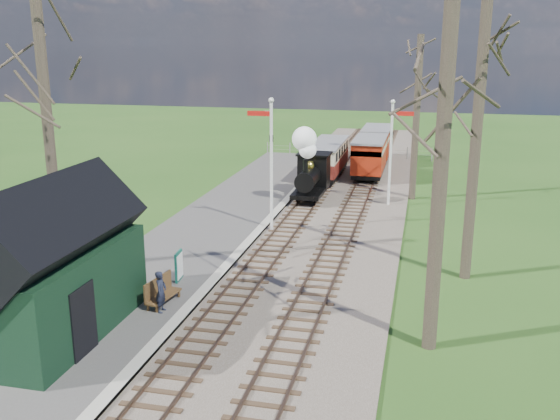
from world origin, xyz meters
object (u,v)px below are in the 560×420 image
Objects in this scene: station_shed at (52,267)px; semaphore_near at (270,155)px; coach at (328,157)px; sign_board at (179,266)px; locomotive at (310,168)px; red_carriage_b at (376,143)px; bench at (160,291)px; person at (161,292)px; red_carriage_a at (369,156)px; semaphore_far at (392,145)px.

station_shed is 1.01× the size of semaphore_near.
coach reaches higher than sign_board.
locomotive is 12.65m from red_carriage_b.
bench is (-2.19, -21.36, -0.79)m from coach.
person is (-1.89, -21.97, -0.53)m from coach.
semaphore_near is at bearing -100.37° from red_carriage_b.
locomotive is 2.55× the size of bench.
bench is (2.11, 2.73, -1.65)m from station_shed.
sign_board is 0.79× the size of person.
coach is at bearing 89.89° from locomotive.
locomotive is at bearing 81.91° from bench.
red_carriage_b is at bearing 79.63° from semaphore_near.
red_carriage_a reaches higher than coach.
sign_board is (-2.38, -19.27, -0.67)m from coach.
person is at bearing -96.46° from semaphore_near.
semaphore_far reaches higher than red_carriage_b.
person is (-1.12, -9.88, -2.74)m from semaphore_near.
red_carriage_a is at bearing 69.19° from locomotive.
coach is at bearing 125.69° from semaphore_far.
locomotive is 0.62× the size of coach.
sign_board is 2.11m from bench.
semaphore_far reaches higher than station_shed.
red_carriage_b is (3.37, 18.40, -2.17)m from semaphore_near.
coach is at bearing 86.36° from semaphore_near.
coach is at bearing 79.89° from station_shed.
semaphore_far is at bearing -0.39° from locomotive.
station_shed is 1.28× the size of red_carriage_b.
coach is 6.83m from red_carriage_b.
locomotive is at bearing 79.83° from sign_board.
semaphore_far is 4.17× the size of person.
locomotive is (0.76, 6.03, -1.69)m from semaphore_near.
red_carriage_b is at bearing 78.98° from sign_board.
red_carriage_a is (2.60, 0.81, 0.04)m from coach.
station_shed is 24.49m from coach.
coach is (0.77, 12.09, -2.20)m from semaphore_near.
red_carriage_a is at bearing 104.41° from semaphore_far.
sign_board is at bearing -103.93° from red_carriage_a.
locomotive is at bearing 76.63° from station_shed.
station_shed is at bearing 130.78° from person.
semaphore_far is 15.04m from sign_board.
red_carriage_b is 28.64m from person.
red_carriage_a is 23.23m from person.
coach is 4.84× the size of person.
red_carriage_b is at bearing 80.19° from bench.
bench is 0.73m from person.
semaphore_near reaches higher than bench.
semaphore_far is 7.74m from coach.
station_shed is 3.49m from person.
bench is at bearing 25.56° from person.
semaphore_far is (5.14, 6.00, -0.27)m from semaphore_near.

